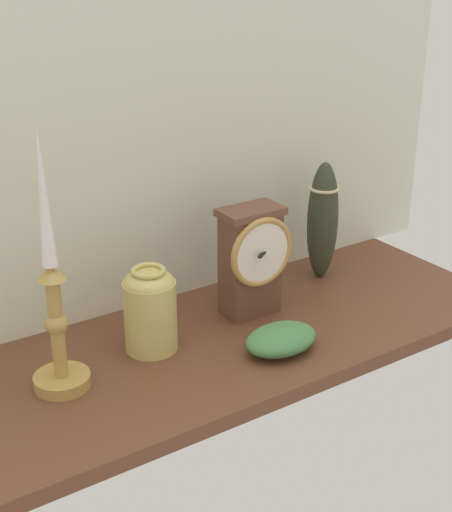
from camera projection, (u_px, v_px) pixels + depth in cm
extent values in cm
cube|color=brown|center=(224.00, 343.00, 119.69)|extent=(100.00, 36.00, 2.40)
cube|color=silver|center=(161.00, 114.00, 120.51)|extent=(120.00, 2.00, 65.00)
cube|color=brown|center=(250.00, 265.00, 123.78)|extent=(9.26, 5.59, 17.53)
cube|color=brown|center=(251.00, 212.00, 120.08)|extent=(10.38, 6.26, 1.20)
torus|color=#B58542|center=(262.00, 252.00, 120.02)|extent=(11.94, 1.09, 11.94)
cylinder|color=white|center=(262.00, 253.00, 119.94)|extent=(9.99, 0.40, 9.99)
cube|color=black|center=(263.00, 253.00, 119.71)|extent=(3.47, 2.64, 0.30)
cylinder|color=#B18E43|center=(62.00, 381.00, 105.89)|extent=(8.08, 8.08, 1.80)
cylinder|color=#B18E43|center=(57.00, 329.00, 102.58)|extent=(2.02, 2.02, 14.97)
sphere|color=#B18E43|center=(56.00, 324.00, 102.28)|extent=(3.22, 3.22, 3.22)
cone|color=#B18E43|center=(51.00, 273.00, 99.22)|extent=(3.95, 3.95, 2.00)
cone|color=white|center=(43.00, 196.00, 94.97)|extent=(2.08, 2.08, 19.47)
cylinder|color=tan|center=(150.00, 316.00, 113.77)|extent=(8.13, 8.13, 11.28)
ellipsoid|color=tan|center=(149.00, 282.00, 111.54)|extent=(7.72, 7.72, 3.86)
torus|color=tan|center=(148.00, 271.00, 110.78)|extent=(5.28, 5.28, 0.80)
ellipsoid|color=#303622|center=(323.00, 221.00, 136.00)|extent=(5.66, 5.66, 22.24)
torus|color=#CCB78C|center=(324.00, 189.00, 133.54)|extent=(5.41, 5.41, 0.60)
ellipsoid|color=#478048|center=(281.00, 339.00, 114.53)|extent=(12.00, 8.40, 3.99)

